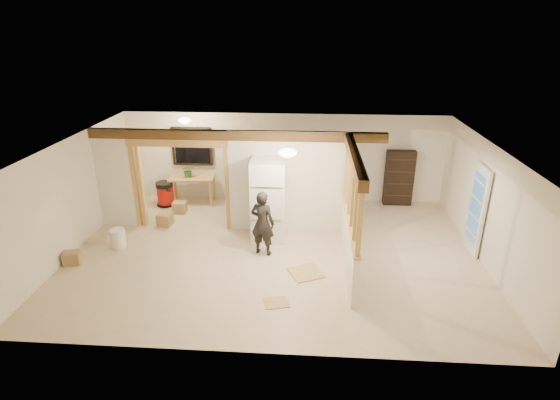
# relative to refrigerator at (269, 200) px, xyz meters

# --- Properties ---
(floor) EXTENTS (9.00, 6.50, 0.01)m
(floor) POSITION_rel_refrigerator_xyz_m (0.20, -0.75, -0.97)
(floor) COLOR beige
(floor) RESTS_ON ground
(ceiling) EXTENTS (9.00, 6.50, 0.01)m
(ceiling) POSITION_rel_refrigerator_xyz_m (0.20, -0.75, 1.53)
(ceiling) COLOR white
(wall_back) EXTENTS (9.00, 0.01, 2.50)m
(wall_back) POSITION_rel_refrigerator_xyz_m (0.20, 2.50, 0.28)
(wall_back) COLOR silver
(wall_back) RESTS_ON floor
(wall_front) EXTENTS (9.00, 0.01, 2.50)m
(wall_front) POSITION_rel_refrigerator_xyz_m (0.20, -4.00, 0.28)
(wall_front) COLOR silver
(wall_front) RESTS_ON floor
(wall_left) EXTENTS (0.01, 6.50, 2.50)m
(wall_left) POSITION_rel_refrigerator_xyz_m (-4.30, -0.75, 0.28)
(wall_left) COLOR silver
(wall_left) RESTS_ON floor
(wall_right) EXTENTS (0.01, 6.50, 2.50)m
(wall_right) POSITION_rel_refrigerator_xyz_m (4.70, -0.75, 0.28)
(wall_right) COLOR silver
(wall_right) RESTS_ON floor
(partition_left_stub) EXTENTS (0.90, 0.12, 2.50)m
(partition_left_stub) POSITION_rel_refrigerator_xyz_m (-3.85, 0.45, 0.28)
(partition_left_stub) COLOR silver
(partition_left_stub) RESTS_ON floor
(partition_center) EXTENTS (2.80, 0.12, 2.50)m
(partition_center) POSITION_rel_refrigerator_xyz_m (0.40, 0.45, 0.28)
(partition_center) COLOR silver
(partition_center) RESTS_ON floor
(doorway_frame) EXTENTS (2.46, 0.14, 2.20)m
(doorway_frame) POSITION_rel_refrigerator_xyz_m (-2.20, 0.45, 0.13)
(doorway_frame) COLOR tan
(doorway_frame) RESTS_ON floor
(header_beam_back) EXTENTS (7.00, 0.18, 0.22)m
(header_beam_back) POSITION_rel_refrigerator_xyz_m (-0.80, 0.45, 1.41)
(header_beam_back) COLOR brown
(header_beam_back) RESTS_ON ceiling
(header_beam_right) EXTENTS (0.18, 3.30, 0.22)m
(header_beam_right) POSITION_rel_refrigerator_xyz_m (1.80, -1.15, 1.41)
(header_beam_right) COLOR brown
(header_beam_right) RESTS_ON ceiling
(pony_wall) EXTENTS (0.12, 3.20, 1.00)m
(pony_wall) POSITION_rel_refrigerator_xyz_m (1.80, -1.15, -0.47)
(pony_wall) COLOR silver
(pony_wall) RESTS_ON floor
(stud_partition) EXTENTS (0.14, 3.20, 1.32)m
(stud_partition) POSITION_rel_refrigerator_xyz_m (1.80, -1.15, 0.69)
(stud_partition) COLOR tan
(stud_partition) RESTS_ON pony_wall
(window_back) EXTENTS (1.12, 0.10, 1.10)m
(window_back) POSITION_rel_refrigerator_xyz_m (-2.40, 2.42, 0.58)
(window_back) COLOR black
(window_back) RESTS_ON wall_back
(french_door) EXTENTS (0.12, 0.86, 2.00)m
(french_door) POSITION_rel_refrigerator_xyz_m (4.62, -0.35, 0.03)
(french_door) COLOR white
(french_door) RESTS_ON floor
(ceiling_dome_main) EXTENTS (0.36, 0.36, 0.16)m
(ceiling_dome_main) POSITION_rel_refrigerator_xyz_m (0.50, -1.25, 1.51)
(ceiling_dome_main) COLOR #FFEABF
(ceiling_dome_main) RESTS_ON ceiling
(ceiling_dome_util) EXTENTS (0.32, 0.32, 0.14)m
(ceiling_dome_util) POSITION_rel_refrigerator_xyz_m (-2.30, 1.55, 1.51)
(ceiling_dome_util) COLOR #FFEABF
(ceiling_dome_util) RESTS_ON ceiling
(hanging_bulb) EXTENTS (0.07, 0.07, 0.07)m
(hanging_bulb) POSITION_rel_refrigerator_xyz_m (-1.80, 0.85, 1.21)
(hanging_bulb) COLOR #FFD88C
(hanging_bulb) RESTS_ON ceiling
(refrigerator) EXTENTS (0.80, 0.77, 1.94)m
(refrigerator) POSITION_rel_refrigerator_xyz_m (0.00, 0.00, 0.00)
(refrigerator) COLOR white
(refrigerator) RESTS_ON floor
(woman) EXTENTS (0.62, 0.50, 1.49)m
(woman) POSITION_rel_refrigerator_xyz_m (-0.06, -0.82, -0.22)
(woman) COLOR #2B2726
(woman) RESTS_ON floor
(work_table) EXTENTS (1.28, 0.71, 0.78)m
(work_table) POSITION_rel_refrigerator_xyz_m (-2.37, 2.01, -0.58)
(work_table) COLOR tan
(work_table) RESTS_ON floor
(potted_plant) EXTENTS (0.43, 0.40, 0.39)m
(potted_plant) POSITION_rel_refrigerator_xyz_m (-2.45, 2.00, 0.01)
(potted_plant) COLOR #3A7729
(potted_plant) RESTS_ON work_table
(shop_vac) EXTENTS (0.67, 0.67, 0.69)m
(shop_vac) POSITION_rel_refrigerator_xyz_m (-3.10, 1.77, -0.63)
(shop_vac) COLOR #A21108
(shop_vac) RESTS_ON floor
(bookshelf) EXTENTS (0.79, 0.26, 1.57)m
(bookshelf) POSITION_rel_refrigerator_xyz_m (3.44, 2.30, -0.18)
(bookshelf) COLOR black
(bookshelf) RESTS_ON floor
(bucket) EXTENTS (0.44, 0.44, 0.44)m
(bucket) POSITION_rel_refrigerator_xyz_m (-3.42, -0.74, -0.75)
(bucket) COLOR silver
(bucket) RESTS_ON floor
(box_util_a) EXTENTS (0.35, 0.30, 0.30)m
(box_util_a) POSITION_rel_refrigerator_xyz_m (-2.56, 1.30, -0.82)
(box_util_a) COLOR #9C7A4B
(box_util_a) RESTS_ON floor
(box_util_b) EXTENTS (0.38, 0.38, 0.32)m
(box_util_b) POSITION_rel_refrigerator_xyz_m (-2.70, 0.47, -0.81)
(box_util_b) COLOR #9C7A4B
(box_util_b) RESTS_ON floor
(box_front) EXTENTS (0.39, 0.35, 0.27)m
(box_front) POSITION_rel_refrigerator_xyz_m (-4.10, -1.54, -0.83)
(box_front) COLOR #9C7A4B
(box_front) RESTS_ON floor
(floor_panel_near) EXTENTS (0.82, 0.82, 0.02)m
(floor_panel_near) POSITION_rel_refrigerator_xyz_m (0.91, -1.60, -0.96)
(floor_panel_near) COLOR tan
(floor_panel_near) RESTS_ON floor
(floor_panel_far) EXTENTS (0.53, 0.46, 0.01)m
(floor_panel_far) POSITION_rel_refrigerator_xyz_m (0.38, -2.67, -0.96)
(floor_panel_far) COLOR tan
(floor_panel_far) RESTS_ON floor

